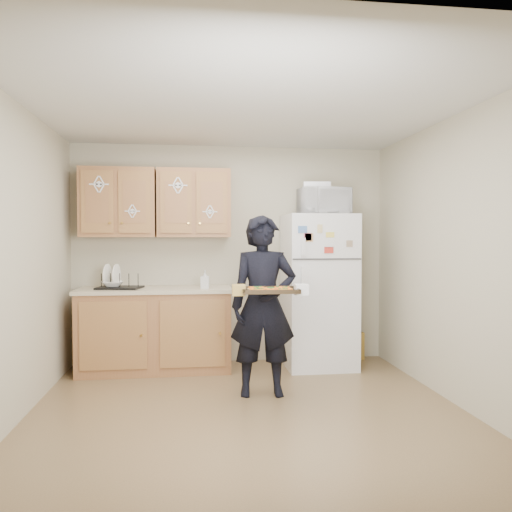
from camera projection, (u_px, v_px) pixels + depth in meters
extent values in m
plane|color=brown|center=(249.00, 414.00, 4.07)|extent=(3.60, 3.60, 0.00)
plane|color=silver|center=(249.00, 105.00, 3.98)|extent=(3.60, 3.60, 0.00)
cube|color=#B3AB91|center=(231.00, 254.00, 5.81)|extent=(3.60, 0.04, 2.50)
cube|color=#B3AB91|center=(295.00, 280.00, 2.24)|extent=(3.60, 0.04, 2.50)
cube|color=#B3AB91|center=(14.00, 263.00, 3.79)|extent=(0.04, 3.60, 2.50)
cube|color=#B3AB91|center=(458.00, 260.00, 4.26)|extent=(0.04, 3.60, 2.50)
cube|color=white|center=(318.00, 291.00, 5.58)|extent=(0.75, 0.70, 1.70)
cube|color=brown|center=(156.00, 331.00, 5.41)|extent=(1.60, 0.60, 0.86)
cube|color=#BFAF93|center=(155.00, 290.00, 5.40)|extent=(1.64, 0.64, 0.04)
cube|color=brown|center=(118.00, 203.00, 5.44)|extent=(0.80, 0.33, 0.75)
cube|color=brown|center=(194.00, 204.00, 5.55)|extent=(0.80, 0.33, 0.75)
cube|color=#E0C84F|center=(355.00, 346.00, 5.91)|extent=(0.20, 0.07, 0.32)
imported|color=black|center=(263.00, 305.00, 4.55)|extent=(0.62, 0.42, 1.65)
cube|color=black|center=(270.00, 291.00, 4.25)|extent=(0.50, 0.37, 0.04)
cylinder|color=orange|center=(258.00, 290.00, 4.16)|extent=(0.16, 0.16, 0.02)
cylinder|color=orange|center=(284.00, 290.00, 4.18)|extent=(0.16, 0.16, 0.02)
cylinder|color=orange|center=(256.00, 288.00, 4.32)|extent=(0.16, 0.16, 0.02)
cylinder|color=orange|center=(282.00, 288.00, 4.34)|extent=(0.16, 0.16, 0.02)
cylinder|color=orange|center=(270.00, 289.00, 4.25)|extent=(0.16, 0.16, 0.02)
imported|color=white|center=(324.00, 201.00, 5.50)|extent=(0.56, 0.40, 0.29)
cube|color=silver|center=(316.00, 185.00, 5.51)|extent=(0.32, 0.25, 0.06)
cube|color=black|center=(120.00, 280.00, 5.32)|extent=(0.50, 0.41, 0.18)
imported|color=white|center=(112.00, 284.00, 5.32)|extent=(0.27, 0.27, 0.06)
imported|color=white|center=(205.00, 279.00, 5.33)|extent=(0.10, 0.10, 0.19)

